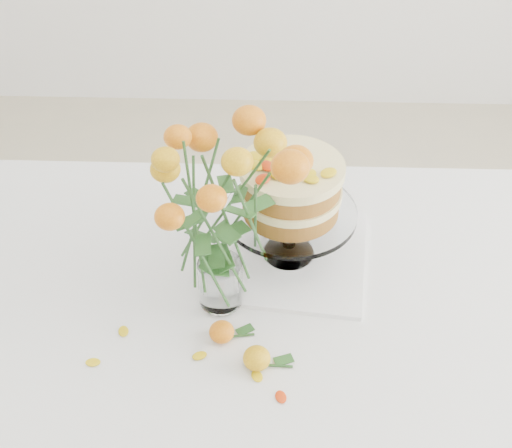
{
  "coord_description": "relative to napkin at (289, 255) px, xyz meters",
  "views": [
    {
      "loc": [
        0.0,
        -0.87,
        1.73
      ],
      "look_at": [
        -0.03,
        0.09,
        0.9
      ],
      "focal_mm": 50.0,
      "sensor_mm": 36.0,
      "label": 1
    }
  ],
  "objects": [
    {
      "name": "stray_petal_b",
      "position": [
        -0.05,
        -0.29,
        -0.0
      ],
      "size": [
        0.03,
        0.02,
        0.0
      ],
      "primitive_type": "ellipsoid",
      "color": "yellow",
      "rests_on": "table"
    },
    {
      "name": "loose_rose_far",
      "position": [
        -0.12,
        -0.21,
        0.01
      ],
      "size": [
        0.08,
        0.04,
        0.04
      ],
      "rotation": [
        0.0,
        0.0,
        0.16
      ],
      "color": "#C95A09",
      "rests_on": "table"
    },
    {
      "name": "stray_petal_d",
      "position": [
        -0.29,
        -0.2,
        -0.0
      ],
      "size": [
        0.03,
        0.02,
        0.0
      ],
      "primitive_type": "ellipsoid",
      "color": "yellow",
      "rests_on": "table"
    },
    {
      "name": "napkin",
      "position": [
        0.0,
        0.0,
        0.0
      ],
      "size": [
        0.33,
        0.33,
        0.01
      ],
      "primitive_type": "cube",
      "rotation": [
        0.0,
        0.0,
        -0.12
      ],
      "color": "white",
      "rests_on": "table"
    },
    {
      "name": "loose_rose_near",
      "position": [
        -0.05,
        -0.27,
        0.01
      ],
      "size": [
        0.08,
        0.05,
        0.04
      ],
      "rotation": [
        0.0,
        0.0,
        -0.05
      ],
      "color": "yellow",
      "rests_on": "table"
    },
    {
      "name": "stray_petal_a",
      "position": [
        -0.15,
        -0.25,
        -0.0
      ],
      "size": [
        0.03,
        0.02,
        0.0
      ],
      "primitive_type": "ellipsoid",
      "color": "yellow",
      "rests_on": "table"
    },
    {
      "name": "cake_stand",
      "position": [
        0.0,
        0.0,
        0.16
      ],
      "size": [
        0.25,
        0.25,
        0.23
      ],
      "rotation": [
        0.0,
        0.0,
        0.27
      ],
      "color": "white",
      "rests_on": "napkin"
    },
    {
      "name": "stray_petal_e",
      "position": [
        -0.33,
        -0.27,
        -0.0
      ],
      "size": [
        0.03,
        0.02,
        0.0
      ],
      "primitive_type": "ellipsoid",
      "color": "yellow",
      "rests_on": "table"
    },
    {
      "name": "stray_petal_c",
      "position": [
        -0.01,
        -0.33,
        -0.0
      ],
      "size": [
        0.03,
        0.02,
        0.0
      ],
      "primitive_type": "ellipsoid",
      "color": "yellow",
      "rests_on": "table"
    },
    {
      "name": "rose_vase",
      "position": [
        -0.12,
        -0.13,
        0.23
      ],
      "size": [
        0.33,
        0.33,
        0.4
      ],
      "rotation": [
        0.0,
        0.0,
        -0.35
      ],
      "color": "white",
      "rests_on": "table"
    },
    {
      "name": "table",
      "position": [
        -0.03,
        -0.15,
        -0.09
      ],
      "size": [
        1.43,
        0.93,
        0.76
      ],
      "color": "tan",
      "rests_on": "ground"
    }
  ]
}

